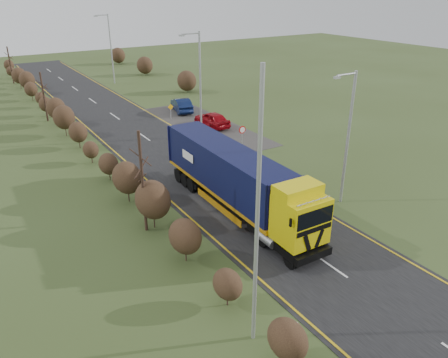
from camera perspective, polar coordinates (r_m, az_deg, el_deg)
ground at (r=25.90m, az=6.94°, el=-6.51°), size 160.00×160.00×0.00m
road at (r=33.33m, az=-3.83°, el=0.94°), size 8.00×120.00×0.02m
layby at (r=44.51m, az=-2.67°, el=7.02°), size 6.00×18.00×0.02m
lane_markings at (r=33.08m, az=-3.57°, el=0.79°), size 7.52×116.00×0.01m
hedgerow at (r=28.72m, az=-12.41°, el=-0.06°), size 2.24×102.04×6.05m
lorry at (r=26.67m, az=1.60°, el=0.14°), size 2.81×14.45×4.02m
car_red_hatchback at (r=43.88m, az=-1.58°, el=7.79°), size 2.15×4.56×1.51m
car_blue_sedan at (r=49.54m, az=-5.57°, el=9.60°), size 2.59×4.79×1.50m
streetlight_near at (r=28.02m, az=15.81°, el=5.68°), size 1.82×0.18×8.52m
streetlight_mid at (r=39.80m, az=-3.28°, el=12.66°), size 2.00×0.19×9.43m
streetlight_far at (r=65.26m, az=-14.67°, el=16.46°), size 2.00×0.19×9.40m
left_pole at (r=15.60m, az=4.36°, el=-5.34°), size 0.16×0.16×10.96m
speed_sign at (r=36.62m, az=2.39°, el=5.88°), size 0.65×0.10×2.35m
warning_board at (r=46.76m, az=-6.98°, el=8.91°), size 0.62×0.11×1.61m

